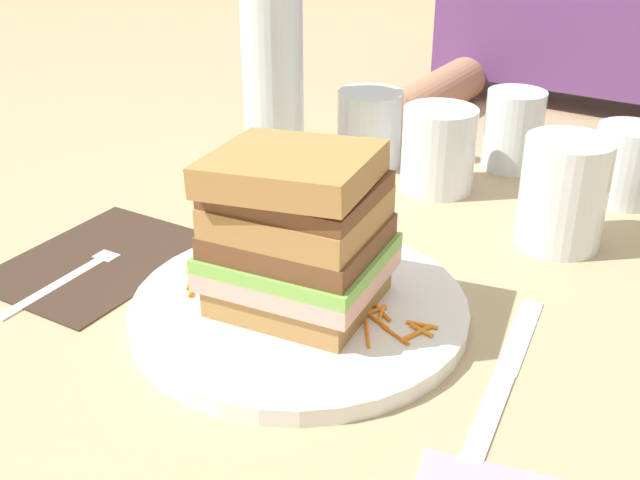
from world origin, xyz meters
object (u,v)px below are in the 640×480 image
object	(u,v)px
sandwich	(297,232)
napkin_dark	(100,259)
water_bottle	(273,62)
main_plate	(299,309)
empty_tumbler_2	(438,149)
fork	(81,267)
empty_tumbler_1	(370,128)
knife	(504,375)
empty_tumbler_3	(627,164)
juice_glass	(562,198)
empty_tumbler_0	(513,130)

from	to	relation	value
sandwich	napkin_dark	bearing A→B (deg)	-174.61
water_bottle	main_plate	bearing A→B (deg)	-51.29
empty_tumbler_2	main_plate	bearing A→B (deg)	-86.67
fork	empty_tumbler_1	size ratio (longest dim) A/B	1.99
empty_tumbler_1	empty_tumbler_2	xyz separation A→B (m)	(0.10, -0.03, 0.00)
fork	knife	xyz separation A→B (m)	(0.36, 0.05, -0.00)
sandwich	napkin_dark	size ratio (longest dim) A/B	0.76
empty_tumbler_3	main_plate	bearing A→B (deg)	-113.59
sandwich	juice_glass	xyz separation A→B (m)	(0.13, 0.23, -0.03)
main_plate	empty_tumbler_0	distance (m)	0.39
sandwich	empty_tumbler_2	xyz separation A→B (m)	(-0.02, 0.29, -0.03)
knife	empty_tumbler_1	distance (m)	0.41
main_plate	empty_tumbler_0	world-z (taller)	empty_tumbler_0
fork	empty_tumbler_0	xyz separation A→B (m)	(0.23, 0.43, 0.04)
napkin_dark	empty_tumbler_0	bearing A→B (deg)	60.97
main_plate	empty_tumbler_0	xyz separation A→B (m)	(0.03, 0.39, 0.04)
main_plate	empty_tumbler_0	bearing A→B (deg)	85.87
juice_glass	empty_tumbler_0	world-z (taller)	juice_glass
empty_tumbler_2	juice_glass	bearing A→B (deg)	-21.31
sandwich	empty_tumbler_3	size ratio (longest dim) A/B	1.72
main_plate	empty_tumbler_2	size ratio (longest dim) A/B	2.95
knife	empty_tumbler_3	xyz separation A→B (m)	(-0.00, 0.35, 0.04)
empty_tumbler_2	napkin_dark	bearing A→B (deg)	-120.65
juice_glass	empty_tumbler_2	world-z (taller)	juice_glass
napkin_dark	knife	distance (m)	0.36
empty_tumbler_2	empty_tumbler_3	size ratio (longest dim) A/B	1.11
empty_tumbler_0	empty_tumbler_3	distance (m)	0.13
juice_glass	empty_tumbler_0	size ratio (longest dim) A/B	1.14
water_bottle	napkin_dark	bearing A→B (deg)	-91.19
main_plate	juice_glass	size ratio (longest dim) A/B	2.59
napkin_dark	fork	bearing A→B (deg)	-87.24
empty_tumbler_1	empty_tumbler_3	size ratio (longest dim) A/B	1.05
main_plate	empty_tumbler_1	world-z (taller)	empty_tumbler_1
napkin_dark	fork	xyz separation A→B (m)	(0.00, -0.02, 0.00)
juice_glass	empty_tumbler_3	world-z (taller)	juice_glass
juice_glass	empty_tumbler_1	size ratio (longest dim) A/B	1.20
main_plate	knife	world-z (taller)	main_plate
main_plate	water_bottle	bearing A→B (deg)	128.71
napkin_dark	water_bottle	world-z (taller)	water_bottle
knife	empty_tumbler_0	world-z (taller)	empty_tumbler_0
fork	empty_tumbler_2	distance (m)	0.38
knife	juice_glass	world-z (taller)	juice_glass
napkin_dark	juice_glass	distance (m)	0.41
water_bottle	empty_tumbler_1	world-z (taller)	water_bottle
water_bottle	empty_tumbler_0	xyz separation A→B (m)	(0.22, 0.15, -0.08)
sandwich	empty_tumbler_2	size ratio (longest dim) A/B	1.55
napkin_dark	empty_tumbler_1	bearing A→B (deg)	75.78
main_plate	empty_tumbler_3	xyz separation A→B (m)	(0.16, 0.36, 0.03)
sandwich	empty_tumbler_2	world-z (taller)	sandwich
empty_tumbler_2	empty_tumbler_0	bearing A→B (deg)	66.17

